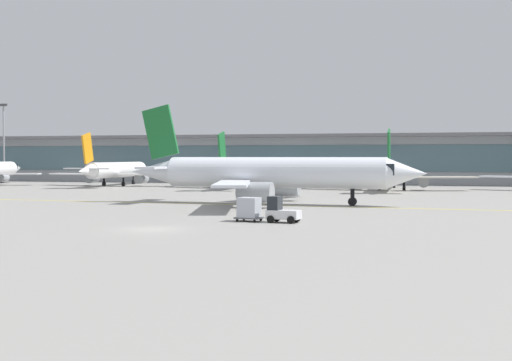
{
  "coord_description": "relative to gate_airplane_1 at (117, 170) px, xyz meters",
  "views": [
    {
      "loc": [
        19.87,
        -45.86,
        5.28
      ],
      "look_at": [
        3.37,
        16.79,
        3.0
      ],
      "focal_mm": 48.09,
      "sensor_mm": 36.0,
      "label": 1
    }
  ],
  "objects": [
    {
      "name": "taxiway_centreline_stripe",
      "position": [
        38.6,
        -41.32,
        -2.77
      ],
      "size": [
        109.92,
        4.85,
        0.01
      ],
      "primitive_type": "cube",
      "rotation": [
        0.0,
        0.0,
        -0.04
      ],
      "color": "yellow",
      "rests_on": "ground_plane"
    },
    {
      "name": "terminal_concourse",
      "position": [
        35.93,
        22.11,
        2.14
      ],
      "size": [
        198.79,
        11.0,
        9.6
      ],
      "color": "#9EA3A8",
      "rests_on": "ground_plane"
    },
    {
      "name": "taxiing_regional_jet",
      "position": [
        38.16,
        -39.3,
        0.61
      ],
      "size": [
        34.11,
        31.72,
        11.31
      ],
      "rotation": [
        0.0,
        0.0,
        -0.04
      ],
      "color": "silver",
      "rests_on": "ground_plane"
    },
    {
      "name": "gate_airplane_1",
      "position": [
        0.0,
        0.0,
        0.0
      ],
      "size": [
        26.0,
        27.89,
        9.26
      ],
      "rotation": [
        0.0,
        0.0,
        1.59
      ],
      "color": "white",
      "rests_on": "ground_plane"
    },
    {
      "name": "baggage_tug",
      "position": [
        43.84,
        -59.78,
        -1.88
      ],
      "size": [
        2.76,
        1.9,
        2.1
      ],
      "rotation": [
        0.0,
        0.0,
        -0.13
      ],
      "color": "silver",
      "rests_on": "ground_plane"
    },
    {
      "name": "gate_airplane_2",
      "position": [
        24.13,
        -2.44,
        -0.04
      ],
      "size": [
        25.62,
        27.44,
        9.12
      ],
      "rotation": [
        0.0,
        0.0,
        1.57
      ],
      "color": "silver",
      "rests_on": "ground_plane"
    },
    {
      "name": "apron_light_mast_0",
      "position": [
        -31.88,
        12.32,
        6.08
      ],
      "size": [
        1.8,
        0.36,
        16.32
      ],
      "color": "gray",
      "rests_on": "ground_plane"
    },
    {
      "name": "ground_plane",
      "position": [
        35.93,
        -67.16,
        -2.78
      ],
      "size": [
        400.0,
        400.0,
        0.0
      ],
      "primitive_type": "plane",
      "color": "gray"
    },
    {
      "name": "gate_airplane_3",
      "position": [
        49.1,
        -3.25,
        0.0
      ],
      "size": [
        26.0,
        27.89,
        9.26
      ],
      "rotation": [
        0.0,
        0.0,
        1.59
      ],
      "color": "silver",
      "rests_on": "ground_plane"
    },
    {
      "name": "cargo_dolly_lead",
      "position": [
        41.1,
        -59.43,
        -1.72
      ],
      "size": [
        2.28,
        1.85,
        1.94
      ],
      "rotation": [
        0.0,
        0.0,
        -0.13
      ],
      "color": "#595B60",
      "rests_on": "ground_plane"
    }
  ]
}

